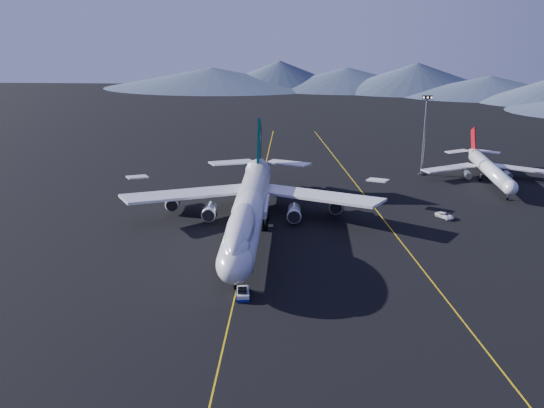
{
  "coord_description": "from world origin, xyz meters",
  "views": [
    {
      "loc": [
        10.73,
        -121.01,
        47.2
      ],
      "look_at": [
        4.74,
        2.41,
        6.0
      ],
      "focal_mm": 40.0,
      "sensor_mm": 36.0,
      "label": 1
    }
  ],
  "objects_px": {
    "pushback_tug": "(243,294)",
    "service_van": "(445,216)",
    "second_jet": "(489,169)",
    "floodlight_mast": "(424,135)",
    "boeing_747": "(249,208)"
  },
  "relations": [
    {
      "from": "boeing_747",
      "to": "floodlight_mast",
      "type": "distance_m",
      "value": 67.54
    },
    {
      "from": "service_van",
      "to": "boeing_747",
      "type": "bearing_deg",
      "value": 158.1
    },
    {
      "from": "pushback_tug",
      "to": "second_jet",
      "type": "height_order",
      "value": "second_jet"
    },
    {
      "from": "floodlight_mast",
      "to": "pushback_tug",
      "type": "bearing_deg",
      "value": -119.27
    },
    {
      "from": "second_jet",
      "to": "floodlight_mast",
      "type": "xyz_separation_m",
      "value": [
        -17.16,
        6.31,
        7.92
      ]
    },
    {
      "from": "pushback_tug",
      "to": "floodlight_mast",
      "type": "relative_size",
      "value": 0.2
    },
    {
      "from": "pushback_tug",
      "to": "service_van",
      "type": "relative_size",
      "value": 0.99
    },
    {
      "from": "service_van",
      "to": "floodlight_mast",
      "type": "distance_m",
      "value": 39.04
    },
    {
      "from": "boeing_747",
      "to": "second_jet",
      "type": "bearing_deg",
      "value": 34.47
    },
    {
      "from": "service_van",
      "to": "floodlight_mast",
      "type": "relative_size",
      "value": 0.2
    },
    {
      "from": "pushback_tug",
      "to": "service_van",
      "type": "distance_m",
      "value": 59.58
    },
    {
      "from": "boeing_747",
      "to": "second_jet",
      "type": "relative_size",
      "value": 1.73
    },
    {
      "from": "pushback_tug",
      "to": "second_jet",
      "type": "bearing_deg",
      "value": 44.54
    },
    {
      "from": "boeing_747",
      "to": "pushback_tug",
      "type": "distance_m",
      "value": 30.03
    },
    {
      "from": "boeing_747",
      "to": "service_van",
      "type": "relative_size",
      "value": 15.91
    }
  ]
}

